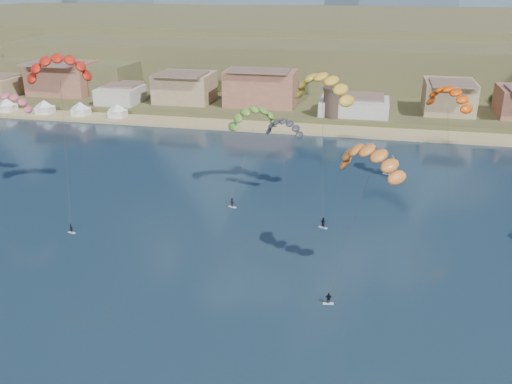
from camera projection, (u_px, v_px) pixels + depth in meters
beach at (311, 129)px, 155.63m from camera, size 2200.00×12.00×0.90m
land at (363, 15)px, 568.43m from camera, size 2200.00×900.00×4.00m
foothills at (390, 44)px, 263.01m from camera, size 940.00×210.00×18.00m
town at (191, 85)px, 175.03m from camera, size 400.00×24.00×12.00m
watchtower at (332, 102)px, 159.67m from camera, size 5.82×5.82×8.60m
beach_tents at (61, 104)px, 169.07m from camera, size 43.40×6.40×5.00m
kitesurfer_red at (58, 63)px, 97.85m from camera, size 13.29×18.40×30.23m
kitesurfer_yellow at (323, 83)px, 101.49m from camera, size 13.34×20.15×26.81m
kitesurfer_orange at (371, 155)px, 73.74m from camera, size 10.86×12.86×21.43m
kitesurfer_green at (253, 115)px, 107.22m from camera, size 10.70×14.57×18.81m
distant_kite_pink at (7, 100)px, 110.67m from camera, size 10.00×7.04×20.45m
distant_kite_dark at (284, 124)px, 103.73m from camera, size 8.19×6.44×17.45m
distant_kite_orange at (450, 94)px, 106.82m from camera, size 10.03×9.94×22.45m
windsurfer at (389, 169)px, 121.06m from camera, size 2.51×2.66×4.13m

